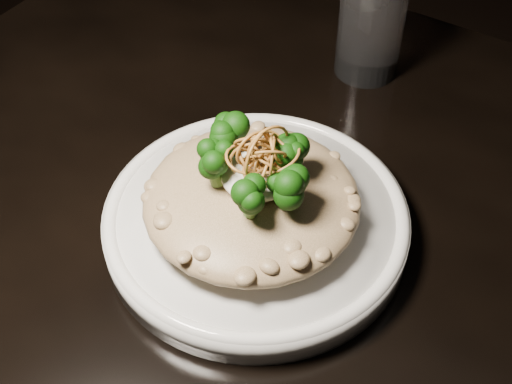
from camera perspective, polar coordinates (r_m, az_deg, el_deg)
table at (r=0.71m, az=6.49°, el=-9.11°), size 1.10×0.80×0.75m
plate at (r=0.65m, az=0.00°, el=-2.50°), size 0.27×0.27×0.03m
risotto at (r=0.62m, az=-0.35°, el=-0.61°), size 0.19×0.19×0.04m
broccoli at (r=0.58m, az=0.04°, el=2.24°), size 0.13×0.13×0.05m
cheese at (r=0.60m, az=0.07°, el=1.33°), size 0.06×0.06×0.02m
shallots at (r=0.58m, az=0.48°, el=3.12°), size 0.05×0.05×0.03m
drinking_glass at (r=0.81m, az=9.21°, el=13.22°), size 0.09×0.09×0.13m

